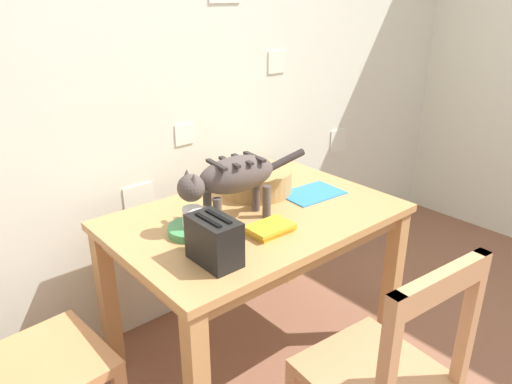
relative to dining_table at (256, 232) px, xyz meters
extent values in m
cube|color=silver|center=(0.00, 0.59, 0.60)|extent=(4.96, 0.10, 2.50)
cube|color=white|center=(1.18, 0.53, 0.08)|extent=(0.15, 0.01, 0.15)
cube|color=white|center=(0.60, 0.53, 0.64)|extent=(0.12, 0.01, 0.12)
cube|color=white|center=(-0.01, 0.53, 0.34)|extent=(0.10, 0.01, 0.10)
cube|color=white|center=(-0.29, 0.53, 0.06)|extent=(0.15, 0.01, 0.15)
cube|color=tan|center=(0.00, 0.00, 0.08)|extent=(1.24, 0.82, 0.03)
cube|color=#B3834D|center=(0.00, 0.00, 0.02)|extent=(1.16, 0.74, 0.07)
cube|color=tan|center=(0.57, -0.36, -0.30)|extent=(0.07, 0.07, 0.71)
cube|color=tan|center=(-0.57, 0.36, -0.30)|extent=(0.07, 0.07, 0.71)
cube|color=tan|center=(0.57, 0.36, -0.30)|extent=(0.07, 0.07, 0.71)
ellipsoid|color=#534844|center=(-0.11, 0.00, 0.30)|extent=(0.36, 0.19, 0.15)
cube|color=#2E2725|center=(-0.02, -0.01, 0.36)|extent=(0.04, 0.15, 0.01)
cube|color=#2E2725|center=(-0.08, -0.01, 0.36)|extent=(0.04, 0.15, 0.01)
cube|color=#2E2725|center=(-0.14, 0.00, 0.36)|extent=(0.04, 0.15, 0.01)
cube|color=#2E2725|center=(-0.20, 0.01, 0.36)|extent=(0.04, 0.15, 0.01)
cylinder|color=#534844|center=(-0.23, -0.03, 0.16)|extent=(0.04, 0.04, 0.14)
cylinder|color=#534844|center=(-0.22, 0.05, 0.16)|extent=(0.04, 0.04, 0.14)
cylinder|color=#534844|center=(0.01, -0.06, 0.16)|extent=(0.04, 0.04, 0.14)
cylinder|color=#534844|center=(0.02, 0.02, 0.16)|extent=(0.04, 0.04, 0.14)
sphere|color=#534844|center=(-0.31, 0.02, 0.29)|extent=(0.11, 0.11, 0.11)
cone|color=#534844|center=(-0.32, -0.01, 0.33)|extent=(0.04, 0.04, 0.04)
cone|color=#534844|center=(-0.31, 0.05, 0.33)|extent=(0.04, 0.04, 0.04)
cylinder|color=#2E2725|center=(0.15, -0.03, 0.32)|extent=(0.19, 0.05, 0.07)
cylinder|color=#419554|center=(-0.31, 0.02, 0.11)|extent=(0.21, 0.21, 0.03)
cylinder|color=silver|center=(-0.31, 0.02, 0.16)|extent=(0.08, 0.08, 0.08)
torus|color=silver|center=(-0.26, 0.02, 0.17)|extent=(0.06, 0.01, 0.06)
cube|color=#3083CD|center=(0.35, -0.01, 0.10)|extent=(0.30, 0.22, 0.01)
cube|color=gold|center=(-0.07, -0.17, 0.10)|extent=(0.18, 0.13, 0.02)
cube|color=gold|center=(-0.08, -0.18, 0.12)|extent=(0.18, 0.13, 0.02)
cylinder|color=tan|center=(0.16, 0.18, 0.15)|extent=(0.34, 0.34, 0.11)
cylinder|color=brown|center=(0.16, 0.18, 0.16)|extent=(0.28, 0.28, 0.10)
cube|color=black|center=(-0.38, -0.22, 0.18)|extent=(0.12, 0.20, 0.17)
cube|color=black|center=(-0.40, -0.22, 0.27)|extent=(0.02, 0.14, 0.01)
cube|color=black|center=(-0.36, -0.22, 0.27)|extent=(0.02, 0.14, 0.01)
cube|color=tan|center=(-0.96, 0.03, -0.21)|extent=(0.45, 0.45, 0.04)
cube|color=tan|center=(-0.79, 0.23, -0.44)|extent=(0.04, 0.04, 0.42)
cube|color=tan|center=(-0.12, -0.75, -0.21)|extent=(0.46, 0.46, 0.04)
cube|color=tan|center=(-0.14, -0.94, 0.25)|extent=(0.42, 0.08, 0.08)
cube|color=tan|center=(-0.33, -0.92, 0.05)|extent=(0.04, 0.04, 0.48)
cube|color=tan|center=(0.05, -0.95, 0.05)|extent=(0.04, 0.04, 0.48)
cube|color=tan|center=(0.08, -0.58, -0.44)|extent=(0.04, 0.04, 0.42)
camera|label=1|loc=(-1.25, -1.46, 0.98)|focal=33.76mm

